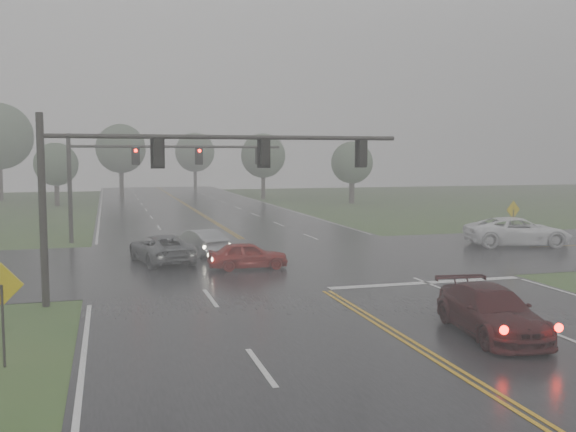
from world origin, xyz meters
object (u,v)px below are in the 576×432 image
object	(u,v)px
car_grey	(162,263)
pickup_white	(517,246)
sedan_maroon	(490,335)
sedan_red	(248,269)
sedan_silver	(200,254)
signal_gantry_far	(140,165)
signal_gantry_near	(164,169)

from	to	relation	value
car_grey	pickup_white	xyz separation A→B (m)	(20.39, 0.27, 0.00)
sedan_maroon	pickup_white	world-z (taller)	pickup_white
sedan_maroon	sedan_red	world-z (taller)	sedan_maroon
sedan_silver	sedan_maroon	bearing A→B (deg)	89.64
sedan_silver	signal_gantry_far	bearing A→B (deg)	-86.99
sedan_maroon	car_grey	size ratio (longest dim) A/B	0.97
sedan_maroon	sedan_red	distance (m)	13.47
sedan_maroon	sedan_silver	bearing A→B (deg)	116.34
car_grey	pickup_white	world-z (taller)	pickup_white
sedan_red	pickup_white	xyz separation A→B (m)	(16.68, 3.17, 0.00)
sedan_red	signal_gantry_far	distance (m)	13.22
car_grey	signal_gantry_near	xyz separation A→B (m)	(-0.49, -8.21, 4.74)
sedan_maroon	sedan_silver	xyz separation A→B (m)	(-6.02, 17.71, 0.00)
sedan_maroon	signal_gantry_far	bearing A→B (deg)	117.27
sedan_red	car_grey	world-z (taller)	car_grey
sedan_silver	pickup_white	distance (m)	18.30
sedan_red	pickup_white	bearing A→B (deg)	-77.98
sedan_maroon	signal_gantry_far	distance (m)	26.26
sedan_silver	car_grey	world-z (taller)	car_grey
sedan_silver	signal_gantry_far	xyz separation A→B (m)	(-2.69, 6.62, 4.65)
car_grey	sedan_silver	bearing A→B (deg)	-148.00
signal_gantry_near	car_grey	bearing A→B (deg)	86.59
sedan_maroon	pickup_white	xyz separation A→B (m)	(12.19, 15.87, 0.00)
sedan_silver	signal_gantry_near	xyz separation A→B (m)	(-2.67, -10.32, 4.74)
car_grey	pickup_white	distance (m)	20.40
car_grey	signal_gantry_far	size ratio (longest dim) A/B	0.38
sedan_silver	car_grey	bearing A→B (deg)	24.95
sedan_red	car_grey	bearing A→B (deg)	53.26
pickup_white	car_grey	bearing A→B (deg)	103.90
signal_gantry_near	sedan_maroon	bearing A→B (deg)	-40.37
sedan_red	car_grey	xyz separation A→B (m)	(-3.71, 2.90, 0.00)
signal_gantry_far	pickup_white	bearing A→B (deg)	-22.04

